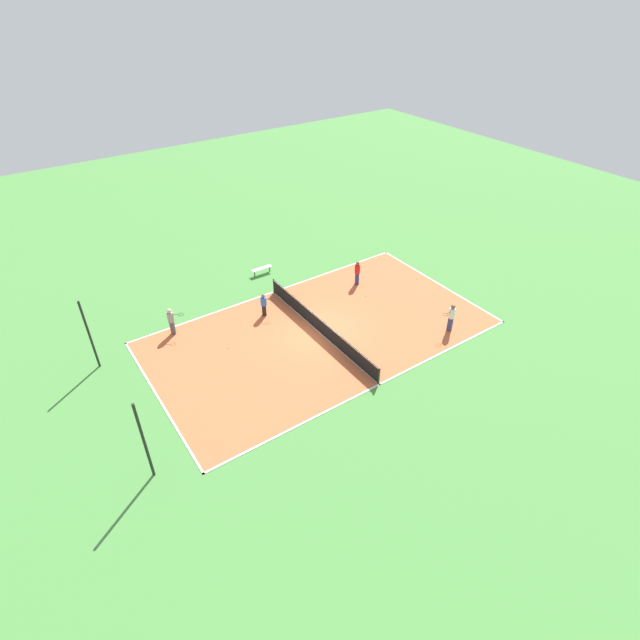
% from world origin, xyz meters
% --- Properties ---
extents(ground_plane, '(80.00, 80.00, 0.00)m').
position_xyz_m(ground_plane, '(0.00, 0.00, 0.00)').
color(ground_plane, '#47843D').
extents(court_surface, '(10.81, 19.37, 0.02)m').
position_xyz_m(court_surface, '(0.00, 0.00, 0.01)').
color(court_surface, '#C66038').
rests_on(court_surface, ground_plane).
extents(tennis_net, '(10.61, 0.10, 1.01)m').
position_xyz_m(tennis_net, '(0.00, 0.00, 0.54)').
color(tennis_net, black).
rests_on(tennis_net, court_surface).
extents(bench, '(0.36, 1.48, 0.45)m').
position_xyz_m(bench, '(7.86, -0.55, 0.39)').
color(bench, silver).
rests_on(bench, ground_plane).
extents(player_coach_red, '(0.50, 0.50, 1.69)m').
position_xyz_m(player_coach_red, '(3.06, -5.09, 0.99)').
color(player_coach_red, navy).
rests_on(player_coach_red, court_surface).
extents(player_baseline_gray, '(0.76, 0.97, 1.71)m').
position_xyz_m(player_baseline_gray, '(4.71, 7.04, 1.01)').
color(player_baseline_gray, '#4C4C51').
rests_on(player_baseline_gray, court_surface).
extents(player_near_blue, '(0.74, 0.98, 1.51)m').
position_xyz_m(player_near_blue, '(3.35, 1.79, 0.88)').
color(player_near_blue, black).
rests_on(player_near_blue, court_surface).
extents(player_near_white, '(0.38, 0.95, 1.77)m').
position_xyz_m(player_near_white, '(-4.09, -6.34, 1.05)').
color(player_near_white, navy).
rests_on(player_near_white, court_surface).
extents(tennis_ball_near_net, '(0.07, 0.07, 0.07)m').
position_xyz_m(tennis_ball_near_net, '(1.71, 5.04, 0.06)').
color(tennis_ball_near_net, '#CCE033').
rests_on(tennis_ball_near_net, court_surface).
extents(tennis_ball_midcourt, '(0.07, 0.07, 0.07)m').
position_xyz_m(tennis_ball_midcourt, '(1.22, -8.90, 0.06)').
color(tennis_ball_midcourt, '#CCE033').
rests_on(tennis_ball_midcourt, court_surface).
extents(tennis_ball_left_sideline, '(0.07, 0.07, 0.07)m').
position_xyz_m(tennis_ball_left_sideline, '(1.53, -4.64, 0.06)').
color(tennis_ball_left_sideline, '#CCE033').
rests_on(tennis_ball_left_sideline, court_surface).
extents(fence_post_back_left, '(0.12, 0.12, 4.13)m').
position_xyz_m(fence_post_back_left, '(-4.21, 11.36, 2.07)').
color(fence_post_back_left, black).
rests_on(fence_post_back_left, ground_plane).
extents(fence_post_back_right, '(0.12, 0.12, 4.13)m').
position_xyz_m(fence_post_back_right, '(4.21, 11.36, 2.07)').
color(fence_post_back_right, black).
rests_on(fence_post_back_right, ground_plane).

